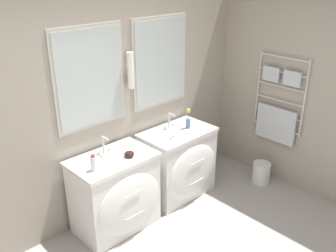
# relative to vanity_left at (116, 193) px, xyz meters

# --- Properties ---
(wall_back) EXTENTS (5.98, 0.15, 2.60)m
(wall_back) POSITION_rel_vanity_left_xyz_m (-0.01, 0.37, 0.88)
(wall_back) COLOR #9E9384
(wall_back) RESTS_ON ground_plane
(wall_right) EXTENTS (0.13, 3.64, 2.60)m
(wall_right) POSITION_rel_vanity_left_xyz_m (2.19, -0.63, 0.86)
(wall_right) COLOR #9E9384
(wall_right) RESTS_ON ground_plane
(vanity_left) EXTENTS (0.88, 0.61, 0.85)m
(vanity_left) POSITION_rel_vanity_left_xyz_m (0.00, 0.00, 0.00)
(vanity_left) COLOR white
(vanity_left) RESTS_ON ground_plane
(vanity_right) EXTENTS (0.88, 0.61, 0.85)m
(vanity_right) POSITION_rel_vanity_left_xyz_m (0.95, 0.00, 0.00)
(vanity_right) COLOR white
(vanity_right) RESTS_ON ground_plane
(faucet_left) EXTENTS (0.17, 0.12, 0.19)m
(faucet_left) POSITION_rel_vanity_left_xyz_m (-0.00, 0.17, 0.51)
(faucet_left) COLOR silver
(faucet_left) RESTS_ON vanity_left
(faucet_right) EXTENTS (0.17, 0.12, 0.19)m
(faucet_right) POSITION_rel_vanity_left_xyz_m (0.95, 0.17, 0.51)
(faucet_right) COLOR silver
(faucet_right) RESTS_ON vanity_right
(toiletry_bottle) EXTENTS (0.06, 0.06, 0.17)m
(toiletry_bottle) POSITION_rel_vanity_left_xyz_m (-0.28, -0.06, 0.49)
(toiletry_bottle) COLOR silver
(toiletry_bottle) RESTS_ON vanity_left
(amenity_bowl) EXTENTS (0.10, 0.10, 0.06)m
(amenity_bowl) POSITION_rel_vanity_left_xyz_m (0.14, -0.07, 0.45)
(amenity_bowl) COLOR black
(amenity_bowl) RESTS_ON vanity_left
(flower_vase) EXTENTS (0.06, 0.06, 0.25)m
(flower_vase) POSITION_rel_vanity_left_xyz_m (1.11, 0.02, 0.52)
(flower_vase) COLOR teal
(flower_vase) RESTS_ON vanity_right
(soap_dish) EXTENTS (0.09, 0.06, 0.04)m
(soap_dish) POSITION_rel_vanity_left_xyz_m (0.77, -0.06, 0.43)
(soap_dish) COLOR white
(soap_dish) RESTS_ON vanity_right
(waste_bin) EXTENTS (0.23, 0.23, 0.28)m
(waste_bin) POSITION_rel_vanity_left_xyz_m (1.92, -0.56, -0.28)
(waste_bin) COLOR silver
(waste_bin) RESTS_ON ground_plane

